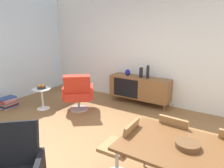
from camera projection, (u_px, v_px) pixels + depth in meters
name	position (u px, v px, depth m)	size (l,w,h in m)	color
ground_plane	(85.00, 143.00, 3.62)	(8.32, 8.32, 0.00)	olive
wall_back	(148.00, 50.00, 5.36)	(6.80, 0.12, 2.80)	white
sideboard	(139.00, 88.00, 5.40)	(1.60, 0.45, 0.72)	brown
vase_cobalt	(128.00, 72.00, 5.48)	(0.14, 0.14, 0.17)	navy
vase_sculptural_dark	(141.00, 72.00, 5.27)	(0.09, 0.09, 0.26)	black
vase_ceramic_small	(148.00, 72.00, 5.17)	(0.07, 0.07, 0.33)	black
dining_table	(195.00, 154.00, 2.15)	(1.60, 0.90, 0.74)	brown
wooden_bowl_on_table	(188.00, 145.00, 2.19)	(0.26, 0.26, 0.06)	brown
dining_chair_near_window	(121.00, 147.00, 2.68)	(0.44, 0.41, 0.86)	#9E7042
dining_chair_back_left	(175.00, 140.00, 2.85)	(0.42, 0.45, 0.86)	#9E7042
lounge_chair_red	(78.00, 92.00, 4.94)	(0.90, 0.90, 0.95)	red
side_table_round	(42.00, 96.00, 5.09)	(0.44, 0.44, 0.52)	white
fruit_bowl	(41.00, 87.00, 5.02)	(0.20, 0.20, 0.11)	#262628
magazine_stack	(8.00, 103.00, 5.19)	(0.34, 0.41, 0.27)	silver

